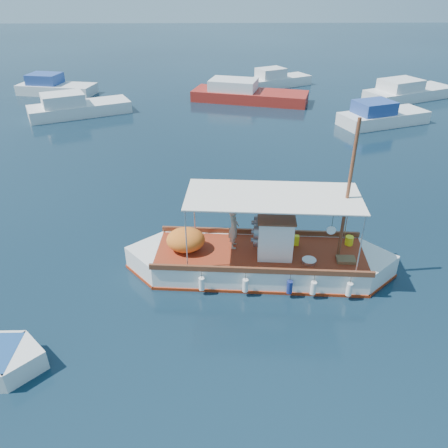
{
  "coord_description": "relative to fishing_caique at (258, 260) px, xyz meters",
  "views": [
    {
      "loc": [
        -0.95,
        -12.09,
        8.93
      ],
      "look_at": [
        -0.71,
        0.0,
        1.86
      ],
      "focal_mm": 35.0,
      "sensor_mm": 36.0,
      "label": 1
    }
  ],
  "objects": [
    {
      "name": "ground",
      "position": [
        -0.43,
        0.09,
        -0.49
      ],
      "size": [
        160.0,
        160.0,
        0.0
      ],
      "primitive_type": "plane",
      "color": "black",
      "rests_on": "ground"
    },
    {
      "name": "fishing_caique",
      "position": [
        0.0,
        0.0,
        0.0
      ],
      "size": [
        9.12,
        3.06,
        5.58
      ],
      "rotation": [
        0.0,
        0.0,
        -0.08
      ],
      "color": "white",
      "rests_on": "ground"
    },
    {
      "name": "bg_boat_nw",
      "position": [
        -11.16,
        18.78,
        0.01
      ],
      "size": [
        7.21,
        5.08,
        1.8
      ],
      "rotation": [
        0.0,
        0.0,
        0.44
      ],
      "color": "silver",
      "rests_on": "ground"
    },
    {
      "name": "bg_boat_n",
      "position": [
        1.03,
        22.34,
        0.01
      ],
      "size": [
        9.26,
        5.11,
        1.8
      ],
      "rotation": [
        0.0,
        0.0,
        -0.28
      ],
      "color": "maroon",
      "rests_on": "ground"
    },
    {
      "name": "bg_boat_ne",
      "position": [
        9.58,
        16.26,
        0.01
      ],
      "size": [
        6.34,
        4.11,
        1.8
      ],
      "rotation": [
        0.0,
        0.0,
        0.35
      ],
      "color": "silver",
      "rests_on": "ground"
    },
    {
      "name": "bg_boat_e",
      "position": [
        13.82,
        22.73,
        0.01
      ],
      "size": [
        7.82,
        5.47,
        1.8
      ],
      "rotation": [
        0.0,
        0.0,
        0.43
      ],
      "color": "silver",
      "rests_on": "ground"
    },
    {
      "name": "bg_boat_far_w",
      "position": [
        -14.62,
        24.93,
        0.01
      ],
      "size": [
        6.51,
        3.45,
        1.8
      ],
      "rotation": [
        0.0,
        0.0,
        -0.19
      ],
      "color": "silver",
      "rests_on": "ground"
    },
    {
      "name": "bg_boat_far_n",
      "position": [
        4.03,
        27.29,
        0.01
      ],
      "size": [
        5.99,
        4.39,
        1.8
      ],
      "rotation": [
        0.0,
        0.0,
        0.48
      ],
      "color": "silver",
      "rests_on": "ground"
    }
  ]
}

